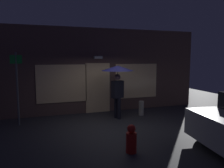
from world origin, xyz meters
name	(u,v)px	position (x,y,z in m)	size (l,w,h in m)	color
ground_plane	(114,126)	(0.00, 0.00, 0.00)	(18.00, 18.00, 0.00)	#2D2D33
building_facade	(97,71)	(0.00, 2.34, 1.85)	(9.82, 0.48, 3.73)	brown
person_with_umbrella	(118,75)	(0.46, 0.91, 1.74)	(1.27, 1.27, 2.13)	black
street_sign_post	(17,85)	(-3.23, 1.23, 1.48)	(0.40, 0.07, 2.63)	#595B60
sidewalk_bollard	(141,108)	(1.60, 1.06, 0.30)	(0.22, 0.22, 0.61)	#9E998E
fire_hydrant	(131,140)	(-0.31, -2.22, 0.34)	(0.27, 0.27, 0.74)	#B21914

